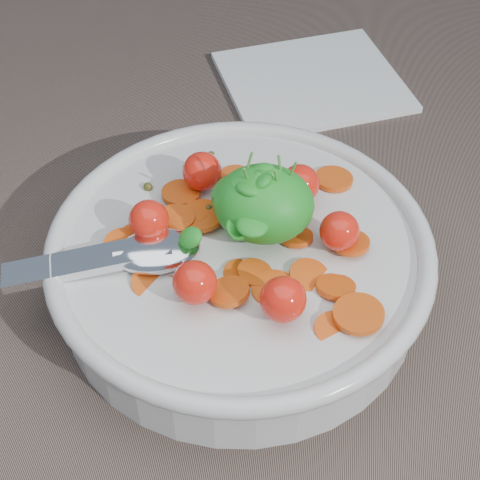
# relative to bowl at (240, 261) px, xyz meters

# --- Properties ---
(ground) EXTENTS (6.00, 6.00, 0.00)m
(ground) POSITION_rel_bowl_xyz_m (-0.03, 0.01, -0.03)
(ground) COLOR #745F53
(ground) RESTS_ON ground
(bowl) EXTENTS (0.30, 0.27, 0.12)m
(bowl) POSITION_rel_bowl_xyz_m (0.00, 0.00, 0.00)
(bowl) COLOR silver
(bowl) RESTS_ON ground
(napkin) EXTENTS (0.21, 0.20, 0.01)m
(napkin) POSITION_rel_bowl_xyz_m (0.04, 0.27, -0.03)
(napkin) COLOR white
(napkin) RESTS_ON ground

